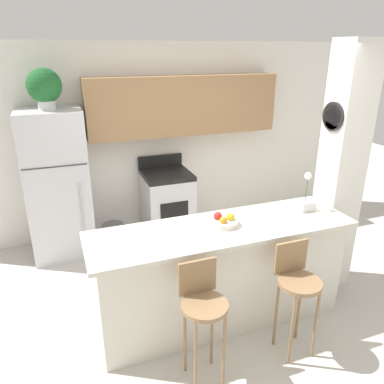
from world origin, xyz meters
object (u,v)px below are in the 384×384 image
object	(u,v)px
potted_plant_on_fridge	(44,87)
refrigerator	(58,185)
trash_bin	(114,238)
orchid_vase	(305,201)
fruit_bowl	(224,221)
stove_range	(167,203)
bar_stool_left	(203,306)
bar_stool_right	(297,283)

from	to	relation	value
potted_plant_on_fridge	refrigerator	bearing A→B (deg)	-60.66
trash_bin	orchid_vase	bearing A→B (deg)	-43.69
fruit_bowl	stove_range	bearing A→B (deg)	89.20
bar_stool_left	orchid_vase	size ratio (longest dim) A/B	2.61
bar_stool_left	trash_bin	world-z (taller)	bar_stool_left
bar_stool_right	fruit_bowl	size ratio (longest dim) A/B	3.83
refrigerator	potted_plant_on_fridge	size ratio (longest dim) A/B	4.02
stove_range	potted_plant_on_fridge	size ratio (longest dim) A/B	2.37
refrigerator	bar_stool_right	size ratio (longest dim) A/B	1.83
stove_range	fruit_bowl	distance (m)	1.94
stove_range	orchid_vase	xyz separation A→B (m)	(0.86, -1.82, 0.61)
fruit_bowl	trash_bin	xyz separation A→B (m)	(-0.77, 1.62, -0.83)
stove_range	trash_bin	bearing A→B (deg)	-163.39
potted_plant_on_fridge	bar_stool_left	bearing A→B (deg)	-69.42
bar_stool_left	stove_range	bearing A→B (deg)	79.28
potted_plant_on_fridge	trash_bin	bearing A→B (deg)	-20.86
potted_plant_on_fridge	trash_bin	size ratio (longest dim) A/B	1.19
bar_stool_right	trash_bin	xyz separation A→B (m)	(-1.16, 2.21, -0.47)
stove_range	bar_stool_left	world-z (taller)	stove_range
bar_stool_right	orchid_vase	xyz separation A→B (m)	(0.49, 0.63, 0.41)
orchid_vase	trash_bin	size ratio (longest dim) A/B	1.00
refrigerator	stove_range	world-z (taller)	refrigerator
orchid_vase	trash_bin	distance (m)	2.45
bar_stool_right	potted_plant_on_fridge	world-z (taller)	potted_plant_on_fridge
potted_plant_on_fridge	fruit_bowl	bearing A→B (deg)	-53.72
stove_range	orchid_vase	size ratio (longest dim) A/B	2.82
stove_range	bar_stool_right	xyz separation A→B (m)	(0.37, -2.45, 0.20)
orchid_vase	stove_range	bearing A→B (deg)	115.33
trash_bin	stove_range	bearing A→B (deg)	16.61
stove_range	trash_bin	xyz separation A→B (m)	(-0.79, -0.24, -0.27)
bar_stool_right	potted_plant_on_fridge	xyz separation A→B (m)	(-1.74, 2.44, 1.40)
stove_range	orchid_vase	distance (m)	2.10
refrigerator	orchid_vase	world-z (taller)	refrigerator
bar_stool_right	potted_plant_on_fridge	size ratio (longest dim) A/B	2.19
stove_range	potted_plant_on_fridge	world-z (taller)	potted_plant_on_fridge
stove_range	fruit_bowl	size ratio (longest dim) A/B	4.15
potted_plant_on_fridge	trash_bin	distance (m)	1.97
refrigerator	fruit_bowl	bearing A→B (deg)	-53.72
potted_plant_on_fridge	trash_bin	xyz separation A→B (m)	(0.58, -0.22, -1.87)
refrigerator	trash_bin	xyz separation A→B (m)	(0.58, -0.22, -0.72)
potted_plant_on_fridge	fruit_bowl	distance (m)	2.51
bar_stool_right	trash_bin	distance (m)	2.54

